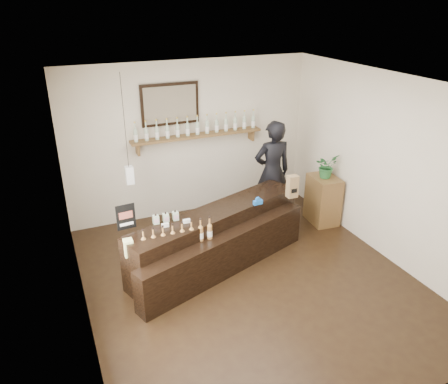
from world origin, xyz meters
TOP-DOWN VIEW (x-y plane):
  - ground at (0.00, 0.00)m, footprint 5.00×5.00m
  - room_shell at (0.00, 0.00)m, footprint 5.00×5.00m
  - back_wall_decor at (-0.14, 2.37)m, footprint 2.66×0.96m
  - counter at (-0.23, 0.59)m, footprint 3.03×1.78m
  - promo_sign at (-1.57, 0.66)m, footprint 0.26×0.04m
  - paper_bag at (1.06, 0.68)m, footprint 0.17×0.13m
  - tape_dispenser at (0.44, 0.64)m, footprint 0.15×0.07m
  - side_cabinet at (2.00, 1.11)m, footprint 0.48×0.63m
  - potted_plant at (2.00, 1.11)m, footprint 0.45×0.42m
  - shopkeeper at (1.18, 1.55)m, footprint 0.80×0.56m

SIDE VIEW (x-z plane):
  - ground at x=0.00m, z-range 0.00..0.00m
  - counter at x=-0.23m, z-range -0.10..0.89m
  - side_cabinet at x=2.00m, z-range 0.00..0.87m
  - tape_dispenser at x=0.44m, z-range 0.83..0.95m
  - paper_bag at x=1.06m, z-range 0.85..1.21m
  - promo_sign at x=-1.57m, z-range 0.85..1.21m
  - shopkeeper at x=1.18m, z-range 0.00..2.10m
  - potted_plant at x=2.00m, z-range 0.87..1.29m
  - room_shell at x=0.00m, z-range -0.80..4.20m
  - back_wall_decor at x=-0.14m, z-range 0.91..2.60m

